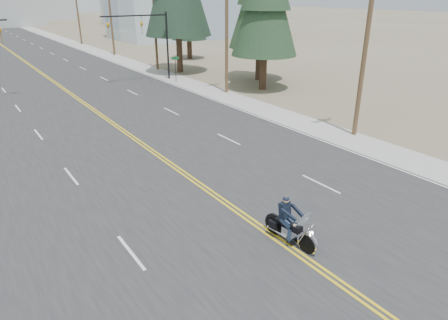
% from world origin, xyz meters
% --- Properties ---
extents(ground_plane, '(400.00, 400.00, 0.00)m').
position_xyz_m(ground_plane, '(0.00, 0.00, 0.00)').
color(ground_plane, '#776D56').
rests_on(ground_plane, ground).
extents(road, '(20.00, 200.00, 0.01)m').
position_xyz_m(road, '(0.00, 70.00, 0.01)').
color(road, '#303033').
rests_on(road, ground).
extents(sidewalk_right, '(3.00, 200.00, 0.01)m').
position_xyz_m(sidewalk_right, '(11.50, 70.00, 0.01)').
color(sidewalk_right, '#A5A5A0').
rests_on(sidewalk_right, ground).
extents(traffic_mast_right, '(7.10, 0.26, 7.00)m').
position_xyz_m(traffic_mast_right, '(8.98, 32.00, 4.94)').
color(traffic_mast_right, black).
rests_on(traffic_mast_right, ground).
extents(street_sign, '(0.90, 0.06, 2.62)m').
position_xyz_m(street_sign, '(10.80, 30.00, 1.80)').
color(street_sign, black).
rests_on(street_sign, ground).
extents(utility_pole_a, '(2.20, 0.30, 11.00)m').
position_xyz_m(utility_pole_a, '(12.50, 8.00, 5.73)').
color(utility_pole_a, brown).
rests_on(utility_pole_a, ground).
extents(utility_pole_b, '(2.20, 0.30, 11.50)m').
position_xyz_m(utility_pole_b, '(12.50, 23.00, 5.98)').
color(utility_pole_b, brown).
rests_on(utility_pole_b, ground).
extents(utility_pole_c, '(2.20, 0.30, 11.00)m').
position_xyz_m(utility_pole_c, '(12.50, 38.00, 5.73)').
color(utility_pole_c, brown).
rests_on(utility_pole_c, ground).
extents(utility_pole_d, '(2.20, 0.30, 11.50)m').
position_xyz_m(utility_pole_d, '(12.50, 53.00, 5.98)').
color(utility_pole_d, brown).
rests_on(utility_pole_d, ground).
extents(utility_pole_e, '(2.20, 0.30, 11.00)m').
position_xyz_m(utility_pole_e, '(12.50, 70.00, 5.73)').
color(utility_pole_e, brown).
rests_on(utility_pole_e, ground).
extents(haze_bldg_b, '(18.00, 14.00, 14.00)m').
position_xyz_m(haze_bldg_b, '(8.00, 125.00, 7.00)').
color(haze_bldg_b, '#ADB2B7').
rests_on(haze_bldg_b, ground).
extents(haze_bldg_e, '(14.00, 14.00, 12.00)m').
position_xyz_m(haze_bldg_e, '(25.00, 150.00, 6.00)').
color(haze_bldg_e, '#B7BCC6').
rests_on(haze_bldg_e, ground).
extents(motorcyclist, '(1.22, 2.43, 1.84)m').
position_xyz_m(motorcyclist, '(0.25, 1.19, 0.92)').
color(motorcyclist, black).
rests_on(motorcyclist, ground).
extents(conifer_far, '(4.99, 4.99, 13.38)m').
position_xyz_m(conifer_far, '(20.26, 43.48, 7.68)').
color(conifer_far, '#382619').
rests_on(conifer_far, ground).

